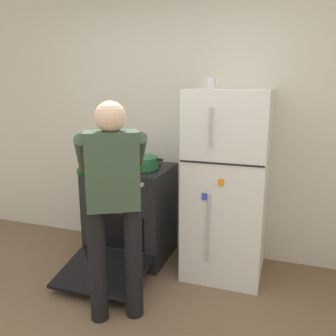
{
  "coord_description": "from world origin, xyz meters",
  "views": [
    {
      "loc": [
        1.0,
        -1.51,
        1.73
      ],
      "look_at": [
        0.04,
        1.32,
        1.0
      ],
      "focal_mm": 38.64,
      "sensor_mm": 36.0,
      "label": 1
    }
  ],
  "objects_px": {
    "refrigerator": "(227,185)",
    "coffee_mug": "(211,83)",
    "stove_range": "(131,213)",
    "person_cook": "(113,192)",
    "red_pot": "(144,163)"
  },
  "relations": [
    {
      "from": "refrigerator",
      "to": "person_cook",
      "type": "relative_size",
      "value": 1.04
    },
    {
      "from": "refrigerator",
      "to": "coffee_mug",
      "type": "xyz_separation_m",
      "value": [
        -0.18,
        0.05,
        0.88
      ]
    },
    {
      "from": "person_cook",
      "to": "coffee_mug",
      "type": "relative_size",
      "value": 14.28
    },
    {
      "from": "red_pot",
      "to": "refrigerator",
      "type": "bearing_deg",
      "value": 3.66
    },
    {
      "from": "person_cook",
      "to": "coffee_mug",
      "type": "height_order",
      "value": "coffee_mug"
    },
    {
      "from": "stove_range",
      "to": "coffee_mug",
      "type": "relative_size",
      "value": 10.89
    },
    {
      "from": "refrigerator",
      "to": "stove_range",
      "type": "distance_m",
      "value": 1.01
    },
    {
      "from": "red_pot",
      "to": "person_cook",
      "type": "bearing_deg",
      "value": -81.84
    },
    {
      "from": "refrigerator",
      "to": "coffee_mug",
      "type": "distance_m",
      "value": 0.9
    },
    {
      "from": "refrigerator",
      "to": "red_pot",
      "type": "relative_size",
      "value": 4.41
    },
    {
      "from": "refrigerator",
      "to": "person_cook",
      "type": "height_order",
      "value": "refrigerator"
    },
    {
      "from": "stove_range",
      "to": "person_cook",
      "type": "xyz_separation_m",
      "value": [
        0.28,
        -0.89,
        0.51
      ]
    },
    {
      "from": "stove_range",
      "to": "red_pot",
      "type": "xyz_separation_m",
      "value": [
        0.16,
        -0.03,
        0.53
      ]
    },
    {
      "from": "refrigerator",
      "to": "stove_range",
      "type": "xyz_separation_m",
      "value": [
        -0.94,
        -0.02,
        -0.38
      ]
    },
    {
      "from": "refrigerator",
      "to": "red_pot",
      "type": "distance_m",
      "value": 0.79
    }
  ]
}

